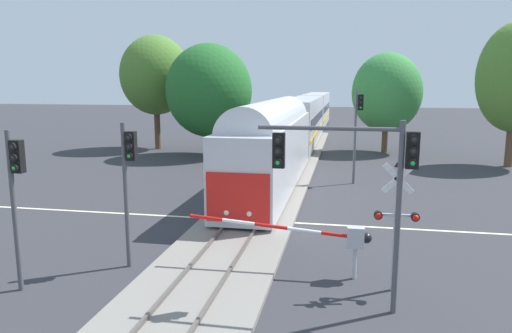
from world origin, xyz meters
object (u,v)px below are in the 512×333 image
(crossing_signal_mast, at_px, (397,212))
(oak_behind_train, at_px, (209,91))
(traffic_signal_near_left, at_px, (15,185))
(pine_left_background, at_px, (156,75))
(elm_centre_background, at_px, (387,93))
(traffic_signal_near_right, at_px, (359,169))
(crossing_gate_near, at_px, (333,236))
(traffic_signal_far_side, at_px, (358,122))
(commuter_train, at_px, (302,120))
(traffic_signal_median, at_px, (128,172))

(crossing_signal_mast, distance_m, oak_behind_train, 29.46)
(crossing_signal_mast, relative_size, traffic_signal_near_left, 0.82)
(traffic_signal_near_left, xyz_separation_m, oak_behind_train, (-2.08, 28.14, 2.38))
(pine_left_background, bearing_deg, elm_centre_background, 3.92)
(traffic_signal_near_right, bearing_deg, traffic_signal_near_left, -176.42)
(crossing_gate_near, relative_size, traffic_signal_near_left, 1.23)
(crossing_gate_near, xyz_separation_m, oak_behind_train, (-11.61, 25.24, 4.36))
(traffic_signal_near_left, relative_size, traffic_signal_near_right, 0.93)
(traffic_signal_far_side, bearing_deg, traffic_signal_near_left, -119.70)
(crossing_signal_mast, height_order, traffic_signal_far_side, traffic_signal_far_side)
(commuter_train, bearing_deg, crossing_gate_near, -82.91)
(crossing_gate_near, xyz_separation_m, crossing_signal_mast, (1.93, -0.73, 1.11))
(elm_centre_background, distance_m, pine_left_background, 22.03)
(commuter_train, relative_size, elm_centre_background, 6.79)
(traffic_signal_far_side, relative_size, traffic_signal_median, 1.18)
(traffic_signal_median, xyz_separation_m, oak_behind_train, (-4.58, 25.66, 2.34))
(traffic_signal_far_side, relative_size, traffic_signal_near_right, 1.10)
(traffic_signal_near_left, distance_m, pine_left_background, 33.10)
(crossing_signal_mast, bearing_deg, traffic_signal_far_side, 93.20)
(traffic_signal_far_side, height_order, traffic_signal_near_right, traffic_signal_far_side)
(commuter_train, bearing_deg, oak_behind_train, -134.18)
(traffic_signal_far_side, xyz_separation_m, traffic_signal_median, (-8.05, -16.01, -0.59))
(traffic_signal_near_right, bearing_deg, elm_centre_background, 84.41)
(commuter_train, relative_size, traffic_signal_median, 12.15)
(traffic_signal_near_right, height_order, pine_left_background, pine_left_background)
(elm_centre_background, bearing_deg, traffic_signal_near_left, -111.98)
(commuter_train, xyz_separation_m, traffic_signal_far_side, (5.12, -17.37, 1.31))
(elm_centre_background, bearing_deg, traffic_signal_near_right, -95.59)
(traffic_signal_near_right, distance_m, oak_behind_train, 30.18)
(crossing_signal_mast, relative_size, elm_centre_background, 0.45)
(traffic_signal_median, distance_m, oak_behind_train, 26.17)
(commuter_train, distance_m, elm_centre_background, 8.88)
(crossing_signal_mast, bearing_deg, traffic_signal_near_right, -128.67)
(traffic_signal_median, relative_size, oak_behind_train, 0.52)
(traffic_signal_far_side, relative_size, traffic_signal_near_left, 1.19)
(crossing_gate_near, bearing_deg, commuter_train, 97.09)
(commuter_train, xyz_separation_m, crossing_signal_mast, (6.03, -33.69, -0.18))
(traffic_signal_near_right, distance_m, elm_centre_background, 32.81)
(traffic_signal_median, height_order, pine_left_background, pine_left_background)
(elm_centre_background, relative_size, pine_left_background, 0.84)
(traffic_signal_near_left, relative_size, pine_left_background, 0.46)
(traffic_signal_median, height_order, traffic_signal_near_right, traffic_signal_near_right)
(crossing_gate_near, bearing_deg, oak_behind_train, 114.70)
(commuter_train, height_order, traffic_signal_far_side, traffic_signal_far_side)
(traffic_signal_median, relative_size, traffic_signal_near_left, 1.01)
(crossing_signal_mast, bearing_deg, oak_behind_train, 117.54)
(pine_left_background, bearing_deg, crossing_signal_mast, -56.00)
(traffic_signal_near_left, height_order, traffic_signal_near_right, traffic_signal_near_right)
(traffic_signal_far_side, bearing_deg, pine_left_background, 145.13)
(traffic_signal_median, distance_m, traffic_signal_near_left, 3.53)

